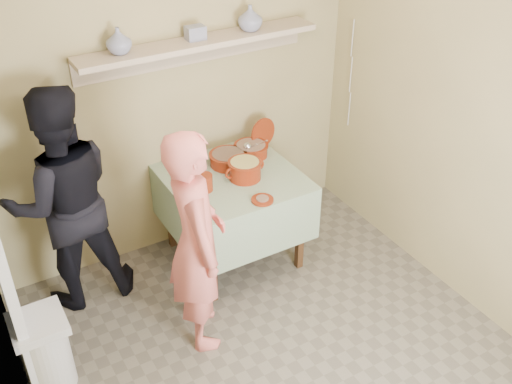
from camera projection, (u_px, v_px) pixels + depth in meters
ground at (294, 375)px, 3.88m from camera, size 3.50×3.50×0.00m
plate_stack_a at (184, 159)px, 4.51m from camera, size 0.15×0.15×0.20m
plate_stack_b at (194, 156)px, 4.58m from camera, size 0.14×0.14×0.17m
bowl_stack at (204, 183)px, 4.30m from camera, size 0.12×0.12×0.12m
empty_bowl at (193, 182)px, 4.38m from camera, size 0.16×0.16×0.05m
propped_lid at (263, 133)px, 4.83m from camera, size 0.25×0.09×0.25m
vase_right at (250, 18)px, 4.31m from camera, size 0.19×0.19×0.19m
vase_left at (119, 41)px, 3.92m from camera, size 0.24×0.24×0.17m
ceramic_box at (195, 33)px, 4.17m from camera, size 0.13×0.10×0.10m
person_cook at (197, 242)px, 3.78m from camera, size 0.50×0.65×1.57m
person_helper at (63, 201)px, 4.08m from camera, size 0.84×0.67×1.67m
room_shell at (305, 161)px, 3.00m from camera, size 3.04×3.54×2.62m
serving_table at (233, 189)px, 4.56m from camera, size 0.97×0.97×0.76m
cazuela_meat_a at (228, 158)px, 4.61m from camera, size 0.30×0.30×0.10m
cazuela_meat_b at (251, 149)px, 4.73m from camera, size 0.28×0.28×0.10m
ladle at (248, 147)px, 4.65m from camera, size 0.08×0.26×0.19m
cazuela_rice at (245, 168)px, 4.42m from camera, size 0.33×0.25×0.14m
front_plate at (262, 200)px, 4.21m from camera, size 0.16×0.16×0.03m
wall_shelf at (198, 45)px, 4.24m from camera, size 1.80×0.25×0.21m
trash_bin at (45, 353)px, 3.67m from camera, size 0.32×0.32×0.56m
electrical_cord at (351, 75)px, 4.89m from camera, size 0.01×0.05×0.90m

